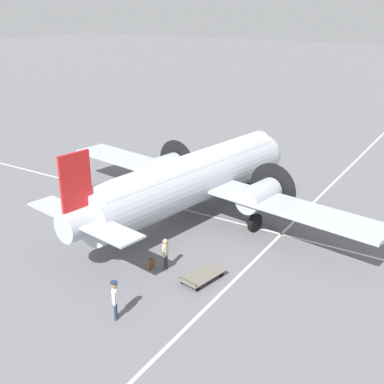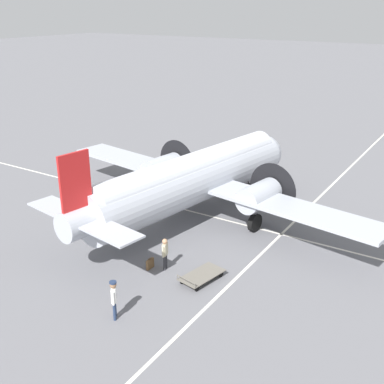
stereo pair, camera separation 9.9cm
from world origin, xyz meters
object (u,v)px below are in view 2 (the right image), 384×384
object	(u,v)px
crew_foreground	(114,296)
airliner_main	(197,177)
passenger_boarding	(165,251)
baggage_cart	(202,275)
suitcase_near_door	(150,264)

from	to	relation	value
crew_foreground	airliner_main	bearing A→B (deg)	-22.79
crew_foreground	passenger_boarding	xyz separation A→B (m)	(-4.45, -0.55, -0.09)
passenger_boarding	baggage_cart	distance (m)	2.22
airliner_main	crew_foreground	xyz separation A→B (m)	(10.73, 2.57, -1.50)
suitcase_near_door	crew_foreground	bearing A→B (deg)	16.76
airliner_main	baggage_cart	world-z (taller)	airliner_main
airliner_main	passenger_boarding	xyz separation A→B (m)	(6.28, 2.02, -1.59)
passenger_boarding	suitcase_near_door	bearing A→B (deg)	104.35
passenger_boarding	crew_foreground	bearing A→B (deg)	173.50
baggage_cart	crew_foreground	bearing A→B (deg)	172.03
airliner_main	suitcase_near_door	distance (m)	7.17
airliner_main	baggage_cart	bearing A→B (deg)	-137.49
suitcase_near_door	airliner_main	bearing A→B (deg)	-168.56
passenger_boarding	suitcase_near_door	size ratio (longest dim) A/B	2.99
crew_foreground	passenger_boarding	world-z (taller)	crew_foreground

